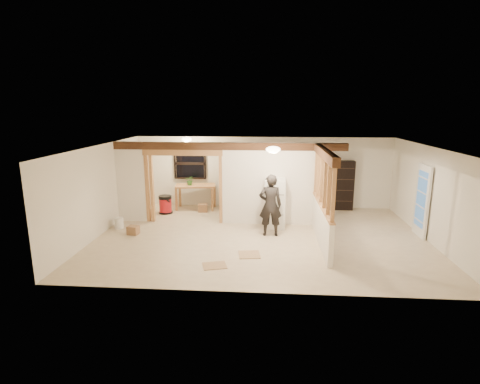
# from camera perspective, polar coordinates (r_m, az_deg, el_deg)

# --- Properties ---
(floor) EXTENTS (9.00, 6.50, 0.01)m
(floor) POSITION_cam_1_polar(r_m,az_deg,el_deg) (10.51, 3.13, -6.78)
(floor) COLOR beige
(floor) RESTS_ON ground
(ceiling) EXTENTS (9.00, 6.50, 0.01)m
(ceiling) POSITION_cam_1_polar(r_m,az_deg,el_deg) (9.96, 3.31, 6.92)
(ceiling) COLOR white
(wall_back) EXTENTS (9.00, 0.01, 2.50)m
(wall_back) POSITION_cam_1_polar(r_m,az_deg,el_deg) (13.35, 3.48, 3.01)
(wall_back) COLOR silver
(wall_back) RESTS_ON floor
(wall_front) EXTENTS (9.00, 0.01, 2.50)m
(wall_front) POSITION_cam_1_polar(r_m,az_deg,el_deg) (7.03, 2.71, -6.02)
(wall_front) COLOR silver
(wall_front) RESTS_ON floor
(wall_left) EXTENTS (0.01, 6.50, 2.50)m
(wall_left) POSITION_cam_1_polar(r_m,az_deg,el_deg) (11.18, -20.52, 0.28)
(wall_left) COLOR silver
(wall_left) RESTS_ON floor
(wall_right) EXTENTS (0.01, 6.50, 2.50)m
(wall_right) POSITION_cam_1_polar(r_m,az_deg,el_deg) (11.05, 27.24, -0.48)
(wall_right) COLOR silver
(wall_right) RESTS_ON floor
(partition_left_stub) EXTENTS (0.90, 0.12, 2.50)m
(partition_left_stub) POSITION_cam_1_polar(r_m,az_deg,el_deg) (12.09, -16.24, 1.49)
(partition_left_stub) COLOR silver
(partition_left_stub) RESTS_ON floor
(partition_center) EXTENTS (2.80, 0.12, 2.50)m
(partition_center) POSITION_cam_1_polar(r_m,az_deg,el_deg) (11.33, 4.34, 1.23)
(partition_center) COLOR silver
(partition_center) RESTS_ON floor
(doorway_frame) EXTENTS (2.46, 0.14, 2.20)m
(doorway_frame) POSITION_cam_1_polar(r_m,az_deg,el_deg) (11.65, -8.57, 0.69)
(doorway_frame) COLOR #B47F4C
(doorway_frame) RESTS_ON floor
(header_beam_back) EXTENTS (7.00, 0.18, 0.22)m
(header_beam_back) POSITION_cam_1_polar(r_m,az_deg,el_deg) (11.22, -1.74, 6.99)
(header_beam_back) COLOR #4C2C1A
(header_beam_back) RESTS_ON ceiling
(header_beam_right) EXTENTS (0.18, 3.30, 0.22)m
(header_beam_right) POSITION_cam_1_polar(r_m,az_deg,el_deg) (9.68, 12.81, 5.74)
(header_beam_right) COLOR #4C2C1A
(header_beam_right) RESTS_ON ceiling
(pony_wall) EXTENTS (0.12, 3.20, 1.00)m
(pony_wall) POSITION_cam_1_polar(r_m,az_deg,el_deg) (10.08, 12.29, -4.92)
(pony_wall) COLOR silver
(pony_wall) RESTS_ON floor
(stud_partition) EXTENTS (0.14, 3.20, 1.32)m
(stud_partition) POSITION_cam_1_polar(r_m,az_deg,el_deg) (9.79, 12.61, 1.56)
(stud_partition) COLOR #B47F4C
(stud_partition) RESTS_ON pony_wall
(window_back) EXTENTS (1.12, 0.10, 1.10)m
(window_back) POSITION_cam_1_polar(r_m,az_deg,el_deg) (13.51, -7.63, 4.32)
(window_back) COLOR black
(window_back) RESTS_ON wall_back
(french_door) EXTENTS (0.12, 0.86, 2.00)m
(french_door) POSITION_cam_1_polar(r_m,az_deg,el_deg) (11.43, 25.98, -1.23)
(french_door) COLOR white
(french_door) RESTS_ON floor
(ceiling_dome_main) EXTENTS (0.36, 0.36, 0.16)m
(ceiling_dome_main) POSITION_cam_1_polar(r_m,az_deg,el_deg) (9.46, 5.08, 6.46)
(ceiling_dome_main) COLOR #FFEABF
(ceiling_dome_main) RESTS_ON ceiling
(ceiling_dome_util) EXTENTS (0.32, 0.32, 0.14)m
(ceiling_dome_util) POSITION_cam_1_polar(r_m,az_deg,el_deg) (12.53, -8.12, 7.94)
(ceiling_dome_util) COLOR #FFEABF
(ceiling_dome_util) RESTS_ON ceiling
(hanging_bulb) EXTENTS (0.07, 0.07, 0.07)m
(hanging_bulb) POSITION_cam_1_polar(r_m,az_deg,el_deg) (11.78, -6.41, 6.21)
(hanging_bulb) COLOR #FFD88C
(hanging_bulb) RESTS_ON ceiling
(refrigerator) EXTENTS (0.60, 0.58, 1.46)m
(refrigerator) POSITION_cam_1_polar(r_m,az_deg,el_deg) (11.11, 5.29, -1.77)
(refrigerator) COLOR silver
(refrigerator) RESTS_ON floor
(woman) EXTENTS (0.67, 0.46, 1.74)m
(woman) POSITION_cam_1_polar(r_m,az_deg,el_deg) (10.37, 4.65, -2.02)
(woman) COLOR #272425
(woman) RESTS_ON floor
(work_table) EXTENTS (1.46, 0.87, 0.86)m
(work_table) POSITION_cam_1_polar(r_m,az_deg,el_deg) (13.26, -6.76, -0.73)
(work_table) COLOR #B47F4C
(work_table) RESTS_ON floor
(potted_plant) EXTENTS (0.34, 0.31, 0.34)m
(potted_plant) POSITION_cam_1_polar(r_m,az_deg,el_deg) (13.11, -7.62, 1.77)
(potted_plant) COLOR #367939
(potted_plant) RESTS_ON work_table
(shop_vac) EXTENTS (0.57, 0.57, 0.62)m
(shop_vac) POSITION_cam_1_polar(r_m,az_deg,el_deg) (12.89, -11.30, -1.85)
(shop_vac) COLOR #A9141C
(shop_vac) RESTS_ON floor
(bookshelf) EXTENTS (0.86, 0.29, 1.72)m
(bookshelf) POSITION_cam_1_polar(r_m,az_deg,el_deg) (13.46, 15.12, 0.98)
(bookshelf) COLOR black
(bookshelf) RESTS_ON floor
(bucket) EXTENTS (0.33, 0.33, 0.33)m
(bucket) POSITION_cam_1_polar(r_m,az_deg,el_deg) (11.67, -17.95, -4.52)
(bucket) COLOR white
(bucket) RESTS_ON floor
(box_util_a) EXTENTS (0.34, 0.30, 0.27)m
(box_util_a) POSITION_cam_1_polar(r_m,az_deg,el_deg) (12.93, -5.70, -2.43)
(box_util_a) COLOR #906746
(box_util_a) RESTS_ON floor
(box_util_b) EXTENTS (0.34, 0.34, 0.25)m
(box_util_b) POSITION_cam_1_polar(r_m,az_deg,el_deg) (12.55, -13.68, -3.23)
(box_util_b) COLOR #906746
(box_util_b) RESTS_ON floor
(box_front) EXTENTS (0.33, 0.29, 0.24)m
(box_front) POSITION_cam_1_polar(r_m,az_deg,el_deg) (11.04, -15.95, -5.62)
(box_front) COLOR #906746
(box_front) RESTS_ON floor
(floor_panel_near) EXTENTS (0.58, 0.58, 0.02)m
(floor_panel_near) POSITION_cam_1_polar(r_m,az_deg,el_deg) (9.24, 1.44, -9.52)
(floor_panel_near) COLOR tan
(floor_panel_near) RESTS_ON floor
(floor_panel_far) EXTENTS (0.62, 0.55, 0.02)m
(floor_panel_far) POSITION_cam_1_polar(r_m,az_deg,el_deg) (8.66, -3.90, -11.12)
(floor_panel_far) COLOR tan
(floor_panel_far) RESTS_ON floor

